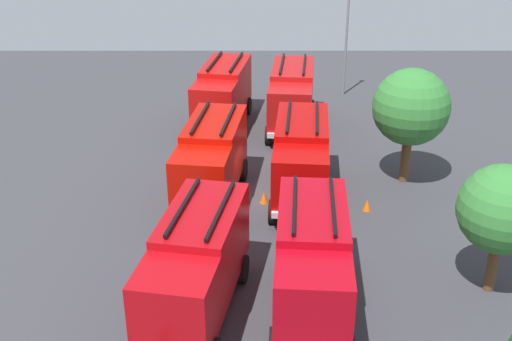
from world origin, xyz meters
TOP-DOWN VIEW (x-y plane):
  - ground_plane at (0.00, 0.00)m, footprint 55.53×55.53m
  - fire_truck_0 at (-9.69, -2.06)m, footprint 7.49×3.64m
  - fire_truck_1 at (0.20, -2.14)m, footprint 7.45×3.48m
  - fire_truck_2 at (9.17, -2.12)m, footprint 7.52×3.77m
  - fire_truck_3 at (-9.11, 2.19)m, footprint 7.41×3.33m
  - fire_truck_4 at (0.03, 2.17)m, footprint 7.38×3.25m
  - fire_truck_5 at (8.93, 1.98)m, footprint 7.35×3.17m
  - firefighter_2 at (-13.31, 2.69)m, footprint 0.47×0.47m
  - tree_0 at (-1.75, 7.66)m, footprint 3.84×3.84m
  - tree_1 at (7.72, 8.96)m, footprint 3.34×3.34m
  - traffic_cone_0 at (1.45, 5.25)m, footprint 0.39×0.39m
  - traffic_cone_1 at (-4.45, -1.25)m, footprint 0.41×0.41m
  - traffic_cone_2 at (0.69, 0.39)m, footprint 0.41×0.41m
  - lamppost at (-15.71, 6.27)m, footprint 0.36×0.36m

SIDE VIEW (x-z plane):
  - ground_plane at x=0.00m, z-range 0.00..0.00m
  - traffic_cone_0 at x=1.45m, z-range 0.00..0.56m
  - traffic_cone_2 at x=0.69m, z-range 0.00..0.59m
  - traffic_cone_1 at x=-4.45m, z-range 0.00..0.59m
  - firefighter_2 at x=-13.31m, z-range 0.12..1.91m
  - fire_truck_0 at x=-9.69m, z-range 0.21..4.09m
  - fire_truck_1 at x=0.20m, z-range 0.21..4.09m
  - fire_truck_2 at x=9.17m, z-range 0.21..4.09m
  - fire_truck_3 at x=-9.11m, z-range 0.21..4.09m
  - fire_truck_4 at x=0.03m, z-range 0.21..4.09m
  - fire_truck_5 at x=8.93m, z-range 0.21..4.09m
  - tree_1 at x=7.72m, z-range 0.89..6.07m
  - tree_0 at x=-1.75m, z-range 1.03..6.98m
  - lamppost at x=-15.71m, z-range 0.58..7.90m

